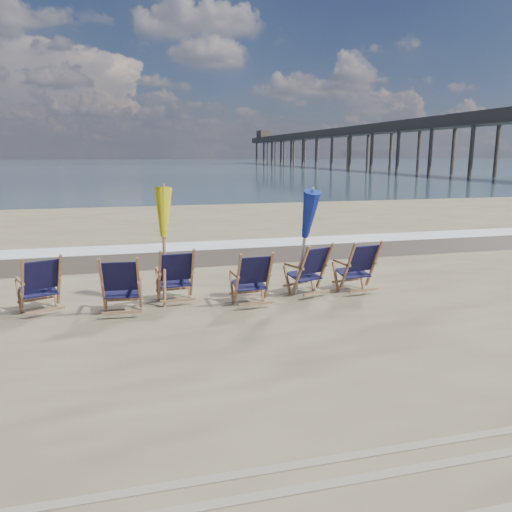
# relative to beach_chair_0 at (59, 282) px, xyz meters

# --- Properties ---
(ocean) EXTENTS (400.00, 400.00, 0.00)m
(ocean) POSITION_rel_beach_chair_0_xyz_m (3.21, 125.20, -0.51)
(ocean) COLOR #334855
(ocean) RESTS_ON ground
(surf_foam) EXTENTS (200.00, 1.40, 0.01)m
(surf_foam) POSITION_rel_beach_chair_0_xyz_m (3.21, 5.50, -0.50)
(surf_foam) COLOR silver
(surf_foam) RESTS_ON ground
(wet_sand_strip) EXTENTS (200.00, 2.60, 0.00)m
(wet_sand_strip) POSITION_rel_beach_chair_0_xyz_m (3.21, 4.00, -0.50)
(wet_sand_strip) COLOR #42362A
(wet_sand_strip) RESTS_ON ground
(tire_tracks) EXTENTS (80.00, 1.30, 0.01)m
(tire_tracks) POSITION_rel_beach_chair_0_xyz_m (3.21, -5.60, -0.50)
(tire_tracks) COLOR gray
(tire_tracks) RESTS_ON ground
(beach_chair_0) EXTENTS (0.86, 0.91, 1.01)m
(beach_chair_0) POSITION_rel_beach_chair_0_xyz_m (0.00, 0.00, 0.00)
(beach_chair_0) COLOR black
(beach_chair_0) RESTS_ON ground
(beach_chair_1) EXTENTS (0.70, 0.78, 1.02)m
(beach_chair_1) POSITION_rel_beach_chair_0_xyz_m (1.27, -0.56, 0.00)
(beach_chair_1) COLOR black
(beach_chair_1) RESTS_ON ground
(beach_chair_2) EXTENTS (0.69, 0.77, 1.01)m
(beach_chair_2) POSITION_rel_beach_chair_0_xyz_m (2.20, -0.06, 0.00)
(beach_chair_2) COLOR black
(beach_chair_2) RESTS_ON ground
(beach_chair_3) EXTENTS (0.67, 0.75, 0.99)m
(beach_chair_3) POSITION_rel_beach_chair_0_xyz_m (3.45, -0.59, -0.01)
(beach_chair_3) COLOR black
(beach_chair_3) RESTS_ON ground
(beach_chair_4) EXTENTS (0.85, 0.90, 1.01)m
(beach_chair_4) POSITION_rel_beach_chair_0_xyz_m (4.66, -0.14, 0.00)
(beach_chair_4) COLOR black
(beach_chair_4) RESTS_ON ground
(beach_chair_5) EXTENTS (0.76, 0.83, 1.03)m
(beach_chair_5) POSITION_rel_beach_chair_0_xyz_m (5.60, -0.26, 0.01)
(beach_chair_5) COLOR black
(beach_chair_5) RESTS_ON ground
(umbrella_yellow) EXTENTS (0.30, 0.30, 2.03)m
(umbrella_yellow) POSITION_rel_beach_chair_0_xyz_m (1.73, -0.04, 1.01)
(umbrella_yellow) COLOR #966743
(umbrella_yellow) RESTS_ON ground
(umbrella_blue) EXTENTS (0.30, 0.30, 2.05)m
(umbrella_blue) POSITION_rel_beach_chair_0_xyz_m (4.14, -0.33, 1.03)
(umbrella_blue) COLOR #A5A5AD
(umbrella_blue) RESTS_ON ground
(fishing_pier) EXTENTS (4.40, 140.00, 9.30)m
(fishing_pier) POSITION_rel_beach_chair_0_xyz_m (41.21, 71.20, 4.14)
(fishing_pier) COLOR #51443A
(fishing_pier) RESTS_ON ground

